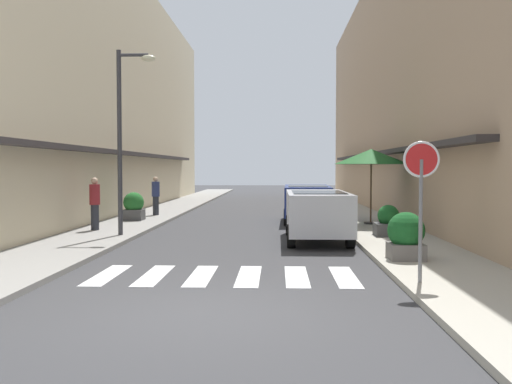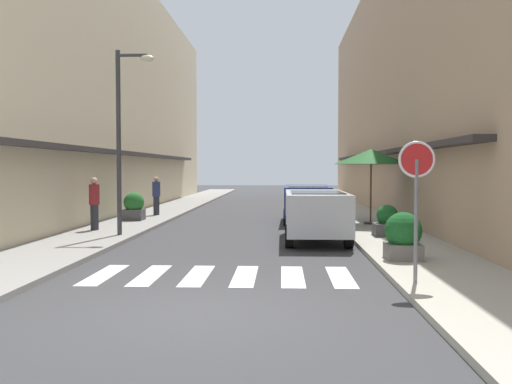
# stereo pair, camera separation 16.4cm
# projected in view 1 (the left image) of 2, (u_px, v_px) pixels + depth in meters

# --- Properties ---
(ground_plane) EXTENTS (90.60, 90.60, 0.00)m
(ground_plane) POSITION_uv_depth(u_px,v_px,m) (254.00, 217.00, 24.66)
(ground_plane) COLOR #38383A
(sidewalk_left) EXTENTS (2.49, 57.65, 0.12)m
(sidewalk_left) POSITION_uv_depth(u_px,v_px,m) (154.00, 215.00, 24.83)
(sidewalk_left) COLOR gray
(sidewalk_left) RESTS_ON ground_plane
(sidewalk_right) EXTENTS (2.49, 57.65, 0.12)m
(sidewalk_right) POSITION_uv_depth(u_px,v_px,m) (356.00, 216.00, 24.48)
(sidewalk_right) COLOR #ADA899
(sidewalk_right) RESTS_ON ground_plane
(building_row_left) EXTENTS (5.50, 39.06, 11.68)m
(building_row_left) POSITION_uv_depth(u_px,v_px,m) (78.00, 89.00, 25.79)
(building_row_left) COLOR beige
(building_row_left) RESTS_ON ground_plane
(building_row_right) EXTENTS (5.50, 39.06, 11.90)m
(building_row_right) POSITION_uv_depth(u_px,v_px,m) (436.00, 85.00, 25.14)
(building_row_right) COLOR tan
(building_row_right) RESTS_ON ground_plane
(crosswalk) EXTENTS (5.20, 2.20, 0.01)m
(crosswalk) POSITION_uv_depth(u_px,v_px,m) (225.00, 276.00, 11.02)
(crosswalk) COLOR silver
(crosswalk) RESTS_ON ground_plane
(parked_car_near) EXTENTS (1.82, 4.26, 1.47)m
(parked_car_near) POSITION_uv_depth(u_px,v_px,m) (317.00, 210.00, 16.25)
(parked_car_near) COLOR silver
(parked_car_near) RESTS_ON ground_plane
(parked_car_mid) EXTENTS (1.89, 4.30, 1.47)m
(parked_car_mid) POSITION_uv_depth(u_px,v_px,m) (307.00, 199.00, 21.97)
(parked_car_mid) COLOR navy
(parked_car_mid) RESTS_ON ground_plane
(round_street_sign) EXTENTS (0.65, 0.07, 2.52)m
(round_street_sign) POSITION_uv_depth(u_px,v_px,m) (421.00, 174.00, 9.80)
(round_street_sign) COLOR slate
(round_street_sign) RESTS_ON sidewalk_right
(street_lamp) EXTENTS (1.19, 0.28, 5.59)m
(street_lamp) POSITION_uv_depth(u_px,v_px,m) (125.00, 123.00, 16.74)
(street_lamp) COLOR #38383D
(street_lamp) RESTS_ON sidewalk_left
(cafe_umbrella) EXTENTS (2.69, 2.69, 2.73)m
(cafe_umbrella) POSITION_uv_depth(u_px,v_px,m) (371.00, 157.00, 20.11)
(cafe_umbrella) COLOR #262626
(cafe_umbrella) RESTS_ON sidewalk_right
(planter_corner) EXTENTS (0.83, 0.83, 1.06)m
(planter_corner) POSITION_uv_depth(u_px,v_px,m) (406.00, 236.00, 12.34)
(planter_corner) COLOR slate
(planter_corner) RESTS_ON sidewalk_right
(planter_midblock) EXTENTS (0.81, 0.81, 0.93)m
(planter_midblock) POSITION_uv_depth(u_px,v_px,m) (388.00, 222.00, 16.66)
(planter_midblock) COLOR #4C4C4C
(planter_midblock) RESTS_ON sidewalk_right
(planter_far) EXTENTS (0.80, 0.80, 1.10)m
(planter_far) POSITION_uv_depth(u_px,v_px,m) (134.00, 206.00, 21.65)
(planter_far) COLOR #4C4C4C
(planter_far) RESTS_ON sidewalk_left
(pedestrian_walking_near) EXTENTS (0.34, 0.34, 1.67)m
(pedestrian_walking_near) POSITION_uv_depth(u_px,v_px,m) (156.00, 195.00, 24.01)
(pedestrian_walking_near) COLOR #282B33
(pedestrian_walking_near) RESTS_ON sidewalk_left
(pedestrian_walking_far) EXTENTS (0.34, 0.34, 1.73)m
(pedestrian_walking_far) POSITION_uv_depth(u_px,v_px,m) (95.00, 202.00, 18.14)
(pedestrian_walking_far) COLOR #282B33
(pedestrian_walking_far) RESTS_ON sidewalk_left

